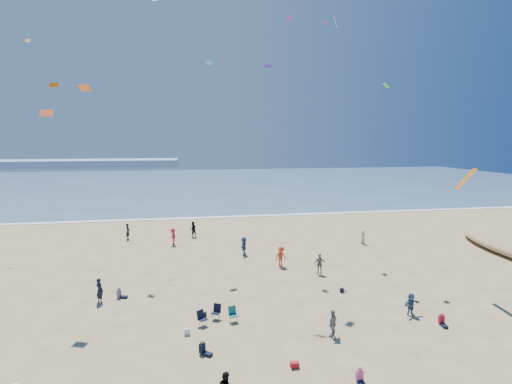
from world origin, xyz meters
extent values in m
cube|color=#476B84|center=(0.00, 95.00, 0.03)|extent=(220.00, 100.00, 0.06)
cube|color=white|center=(0.00, 45.00, 0.04)|extent=(220.00, 1.20, 0.08)
cube|color=#7A8EA8|center=(-60.00, 170.00, 1.60)|extent=(110.00, 20.00, 3.20)
imported|color=gray|center=(6.41, 6.36, 0.84)|extent=(0.98, 1.00, 1.69)
imported|color=silver|center=(17.76, 26.40, 0.78)|extent=(0.52, 0.77, 1.55)
imported|color=black|center=(-8.97, 33.36, 0.95)|extent=(0.53, 0.74, 1.90)
imported|color=gray|center=(9.41, 17.29, 0.92)|extent=(1.11, 0.52, 1.84)
imported|color=#CC401D|center=(6.56, 20.05, 0.95)|extent=(1.40, 1.10, 1.90)
imported|color=#2D517D|center=(12.72, 8.24, 0.77)|extent=(1.49, 0.83, 1.53)
imported|color=navy|center=(3.71, 24.49, 0.93)|extent=(0.86, 1.80, 1.87)
imported|color=black|center=(-1.31, 33.18, 0.95)|extent=(1.11, 0.98, 1.90)
imported|color=red|center=(-3.61, 29.81, 0.94)|extent=(1.05, 1.37, 1.88)
imported|color=black|center=(-8.47, 14.26, 0.91)|extent=(0.78, 0.77, 1.82)
cube|color=silver|center=(-2.24, 8.14, 0.20)|extent=(0.35, 0.20, 0.40)
cube|color=black|center=(-1.09, 10.30, 0.19)|extent=(0.30, 0.22, 0.38)
cube|color=maroon|center=(3.25, 3.55, 0.15)|extent=(0.45, 0.30, 0.30)
cube|color=black|center=(9.70, 12.92, 0.17)|extent=(0.28, 0.18, 0.34)
cube|color=#2CA1EC|center=(0.47, 25.10, 19.27)|extent=(0.73, 0.53, 0.36)
cube|color=green|center=(-4.99, 32.55, 27.24)|extent=(0.48, 0.33, 0.31)
cube|color=orange|center=(-13.63, 24.42, 16.74)|extent=(0.87, 0.37, 0.42)
cube|color=#FFA935|center=(-19.46, 36.09, 23.09)|extent=(0.56, 0.45, 0.43)
cube|color=#6B2CA4|center=(6.98, 19.40, 22.14)|extent=(0.82, 0.82, 0.34)
cube|color=red|center=(-10.28, 11.06, 13.41)|extent=(0.80, 0.54, 0.44)
cube|color=orange|center=(-9.18, 16.27, 15.57)|extent=(0.93, 0.71, 0.41)
cube|color=#6A2EA5|center=(7.50, 30.75, 20.17)|extent=(0.85, 0.61, 0.46)
cube|color=green|center=(15.69, 18.55, 16.63)|extent=(0.51, 0.51, 0.43)
cube|color=#792797|center=(13.78, 29.23, 24.77)|extent=(0.59, 0.65, 0.50)
cube|color=white|center=(9.14, 14.28, 20.56)|extent=(0.47, 0.62, 0.71)
cube|color=#FF9E1A|center=(19.00, 11.80, 8.82)|extent=(0.35, 2.64, 1.87)
camera|label=1|loc=(-2.21, -15.24, 11.79)|focal=28.00mm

